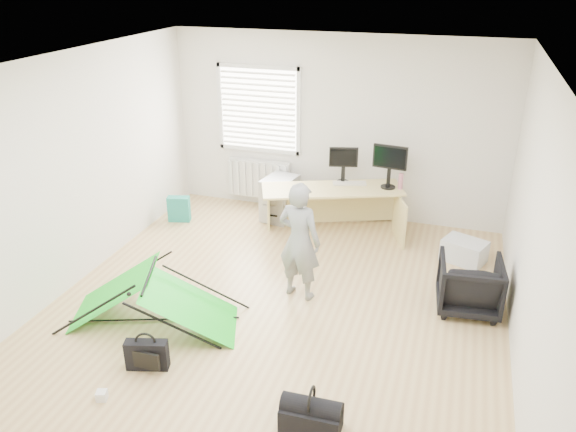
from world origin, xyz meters
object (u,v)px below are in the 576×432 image
(monitor_left, at_px, (343,170))
(thermos, at_px, (401,181))
(kite, at_px, (152,298))
(storage_crate, at_px, (464,251))
(desk, at_px, (331,210))
(office_chair, at_px, (469,285))
(person, at_px, (299,241))
(laptop_bag, at_px, (147,355))
(duffel_bag, at_px, (311,418))
(monitor_right, at_px, (389,172))
(filing_cabinet, at_px, (280,198))

(monitor_left, height_order, thermos, monitor_left)
(monitor_left, height_order, kite, monitor_left)
(thermos, relative_size, storage_crate, 0.43)
(desk, relative_size, monitor_left, 4.84)
(kite, bearing_deg, office_chair, 1.69)
(office_chair, distance_m, person, 1.95)
(laptop_bag, xyz_separation_m, duffel_bag, (1.70, -0.27, -0.04))
(thermos, bearing_deg, monitor_left, 179.50)
(duffel_bag, bearing_deg, person, 107.83)
(monitor_right, height_order, thermos, monitor_right)
(office_chair, relative_size, kite, 0.37)
(thermos, bearing_deg, laptop_bag, -116.67)
(laptop_bag, height_order, duffel_bag, laptop_bag)
(laptop_bag, bearing_deg, monitor_left, 58.48)
(office_chair, bearing_deg, filing_cabinet, -36.92)
(monitor_right, bearing_deg, filing_cabinet, -170.85)
(person, bearing_deg, office_chair, -159.84)
(filing_cabinet, xyz_separation_m, monitor_right, (1.59, 0.05, 0.57))
(storage_crate, bearing_deg, thermos, 147.40)
(person, relative_size, storage_crate, 2.69)
(desk, height_order, storage_crate, desk)
(person, relative_size, duffel_bag, 2.77)
(office_chair, distance_m, duffel_bag, 2.56)
(desk, distance_m, filing_cabinet, 0.87)
(person, bearing_deg, thermos, -101.73)
(monitor_right, bearing_deg, kite, -116.89)
(desk, distance_m, office_chair, 2.44)
(office_chair, height_order, kite, office_chair)
(desk, height_order, monitor_left, monitor_left)
(desk, bearing_deg, office_chair, -59.48)
(monitor_right, distance_m, duffel_bag, 4.08)
(duffel_bag, bearing_deg, storage_crate, 70.11)
(filing_cabinet, distance_m, monitor_left, 1.09)
(person, xyz_separation_m, storage_crate, (1.82, 1.44, -0.56))
(thermos, distance_m, laptop_bag, 4.23)
(desk, bearing_deg, laptop_bag, -127.41)
(person, bearing_deg, desk, -77.22)
(monitor_right, xyz_separation_m, thermos, (0.17, 0.00, -0.12))
(filing_cabinet, distance_m, office_chair, 3.26)
(kite, bearing_deg, monitor_right, 36.00)
(storage_crate, bearing_deg, person, -141.65)
(office_chair, bearing_deg, desk, -43.16)
(monitor_left, relative_size, monitor_right, 0.85)
(monitor_left, relative_size, person, 0.29)
(desk, height_order, office_chair, desk)
(monitor_right, distance_m, office_chair, 2.19)
(desk, bearing_deg, duffel_bag, -100.74)
(duffel_bag, bearing_deg, thermos, 85.93)
(desk, xyz_separation_m, office_chair, (1.93, -1.49, -0.02))
(filing_cabinet, height_order, laptop_bag, filing_cabinet)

